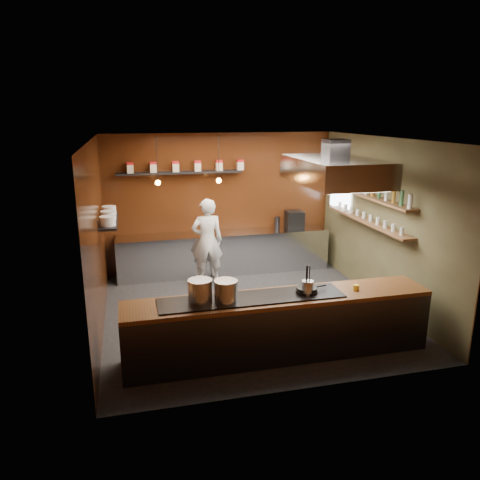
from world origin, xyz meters
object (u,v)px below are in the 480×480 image
object	(u,v)px
stockpot_large	(200,291)
stockpot_small	(226,291)
extractor_hood	(334,170)
chef	(207,241)
espresso_machine	(295,219)

from	to	relation	value
stockpot_large	stockpot_small	xyz separation A→B (m)	(0.34, -0.06, -0.01)
extractor_hood	chef	size ratio (longest dim) A/B	1.14
espresso_machine	chef	size ratio (longest dim) A/B	0.22
chef	espresso_machine	bearing A→B (deg)	-164.52
stockpot_large	espresso_machine	xyz separation A→B (m)	(2.75, 3.84, -0.01)
extractor_hood	espresso_machine	world-z (taller)	extractor_hood
espresso_machine	chef	xyz separation A→B (m)	(-2.09, -0.56, -0.21)
extractor_hood	stockpot_large	world-z (taller)	extractor_hood
extractor_hood	chef	bearing A→B (deg)	130.34
extractor_hood	stockpot_small	world-z (taller)	extractor_hood
extractor_hood	stockpot_small	bearing A→B (deg)	-148.72
stockpot_large	espresso_machine	distance (m)	4.72
espresso_machine	extractor_hood	bearing A→B (deg)	-92.44
stockpot_large	espresso_machine	size ratio (longest dim) A/B	0.87
stockpot_large	espresso_machine	world-z (taller)	espresso_machine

